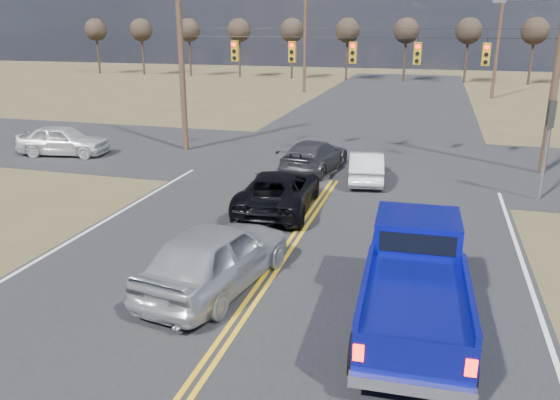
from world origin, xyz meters
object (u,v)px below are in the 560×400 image
(white_car_queue, at_px, (366,166))
(dgrey_car_queue, at_px, (314,156))
(black_suv, at_px, (279,191))
(pickup_truck, at_px, (415,283))
(cross_car_west, at_px, (63,140))
(silver_suv, at_px, (216,256))

(white_car_queue, height_order, dgrey_car_queue, dgrey_car_queue)
(black_suv, bearing_deg, dgrey_car_queue, -93.96)
(pickup_truck, height_order, white_car_queue, pickup_truck)
(cross_car_west, bearing_deg, white_car_queue, -101.15)
(black_suv, xyz_separation_m, dgrey_car_queue, (0.03, 5.89, -0.02))
(pickup_truck, bearing_deg, silver_suv, 171.34)
(black_suv, bearing_deg, silver_suv, 87.71)
(silver_suv, relative_size, black_suv, 0.98)
(dgrey_car_queue, bearing_deg, pickup_truck, 120.06)
(silver_suv, height_order, dgrey_car_queue, silver_suv)
(silver_suv, bearing_deg, dgrey_car_queue, -80.16)
(black_suv, height_order, white_car_queue, black_suv)
(dgrey_car_queue, relative_size, cross_car_west, 1.07)
(black_suv, height_order, cross_car_west, cross_car_west)
(pickup_truck, xyz_separation_m, cross_car_west, (-18.52, 12.55, -0.28))
(black_suv, distance_m, white_car_queue, 5.44)
(white_car_queue, bearing_deg, black_suv, 53.85)
(black_suv, xyz_separation_m, white_car_queue, (2.59, 4.78, -0.07))
(black_suv, distance_m, dgrey_car_queue, 5.89)
(black_suv, bearing_deg, white_car_queue, -122.14)
(pickup_truck, height_order, black_suv, pickup_truck)
(cross_car_west, bearing_deg, black_suv, -120.95)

